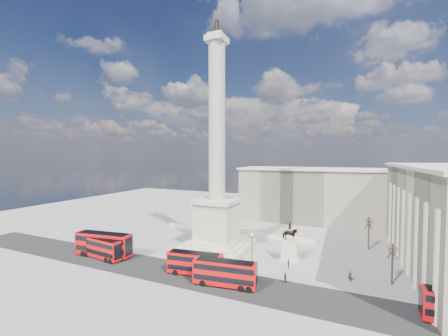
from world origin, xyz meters
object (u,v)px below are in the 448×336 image
at_px(red_bus_a, 102,248).
at_px(victorian_lamp, 252,247).
at_px(red_bus_b, 195,263).
at_px(pedestrian_crossing, 289,264).
at_px(red_bus_c, 225,273).
at_px(pedestrian_walking, 350,276).
at_px(red_bus_e, 104,244).
at_px(equestrian_statue, 290,247).
at_px(nelsons_column, 217,189).
at_px(pedestrian_standing, 285,278).

height_order(red_bus_a, victorian_lamp, victorian_lamp).
distance_m(red_bus_b, pedestrian_crossing, 16.92).
distance_m(red_bus_c, pedestrian_walking, 20.30).
xyz_separation_m(red_bus_b, victorian_lamp, (7.56, 8.00, 1.45)).
bearing_deg(pedestrian_crossing, pedestrian_walking, -120.31).
relative_size(red_bus_e, equestrian_statue, 1.60).
height_order(nelsons_column, pedestrian_walking, nelsons_column).
bearing_deg(red_bus_c, red_bus_a, 170.87).
bearing_deg(red_bus_c, red_bus_b, 158.37).
height_order(nelsons_column, pedestrian_crossing, nelsons_column).
bearing_deg(victorian_lamp, pedestrian_walking, -0.24).
bearing_deg(red_bus_e, red_bus_b, -7.71).
distance_m(nelsons_column, victorian_lamp, 15.37).
bearing_deg(pedestrian_walking, red_bus_b, -155.41).
height_order(red_bus_b, equestrian_statue, equestrian_statue).
height_order(red_bus_e, pedestrian_crossing, red_bus_e).
distance_m(red_bus_a, red_bus_c, 27.15).
distance_m(red_bus_c, equestrian_statue, 16.36).
bearing_deg(nelsons_column, pedestrian_walking, -13.80).
relative_size(pedestrian_standing, pedestrian_crossing, 1.03).
bearing_deg(red_bus_b, equestrian_statue, 36.25).
xyz_separation_m(red_bus_c, pedestrian_standing, (8.26, 4.89, -1.31)).
bearing_deg(red_bus_a, red_bus_c, 4.08).
bearing_deg(pedestrian_crossing, equestrian_statue, -14.81).
bearing_deg(pedestrian_walking, red_bus_e, -164.00).
distance_m(red_bus_e, pedestrian_standing, 35.93).
distance_m(red_bus_a, red_bus_e, 1.08).
xyz_separation_m(red_bus_c, victorian_lamp, (1.27, 9.63, 1.37)).
height_order(red_bus_b, victorian_lamp, victorian_lamp).
height_order(red_bus_e, victorian_lamp, victorian_lamp).
bearing_deg(equestrian_statue, victorian_lamp, -140.11).
distance_m(nelsons_column, pedestrian_standing, 23.88).
height_order(red_bus_a, red_bus_b, red_bus_a).
bearing_deg(red_bus_c, equestrian_statue, 56.52).
bearing_deg(red_bus_a, red_bus_e, 117.60).
bearing_deg(equestrian_statue, red_bus_c, -116.39).
height_order(red_bus_b, red_bus_c, red_bus_c).
bearing_deg(pedestrian_crossing, red_bus_b, 101.21).
bearing_deg(equestrian_statue, pedestrian_walking, -25.65).
bearing_deg(nelsons_column, pedestrian_crossing, -17.22).
xyz_separation_m(nelsons_column, red_bus_a, (-18.16, -15.19, -10.80)).
distance_m(red_bus_c, pedestrian_standing, 9.69).
height_order(red_bus_a, pedestrian_crossing, red_bus_a).
height_order(nelsons_column, victorian_lamp, nelsons_column).
height_order(nelsons_column, equestrian_statue, nelsons_column).
bearing_deg(red_bus_e, red_bus_c, -10.94).
height_order(red_bus_a, pedestrian_standing, red_bus_a).
xyz_separation_m(red_bus_e, equestrian_statue, (34.77, 12.75, 0.07)).
relative_size(red_bus_a, pedestrian_walking, 6.05).
relative_size(red_bus_a, red_bus_c, 1.00).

